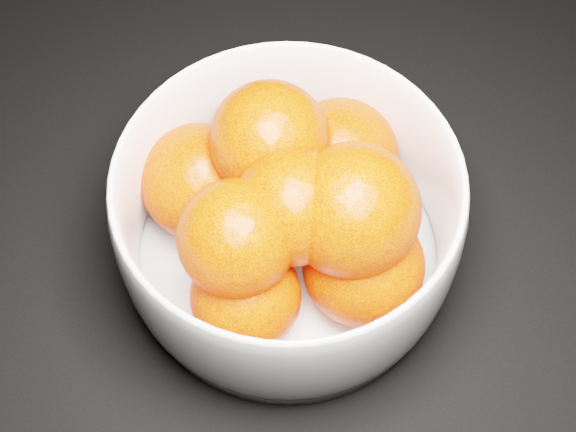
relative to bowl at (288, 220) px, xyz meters
name	(u,v)px	position (x,y,z in m)	size (l,w,h in m)	color
bowl	(288,220)	(0.00, 0.00, 0.00)	(0.23, 0.23, 0.11)	silver
orange_pile	(292,206)	(0.00, 0.00, 0.02)	(0.18, 0.19, 0.13)	#F53305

